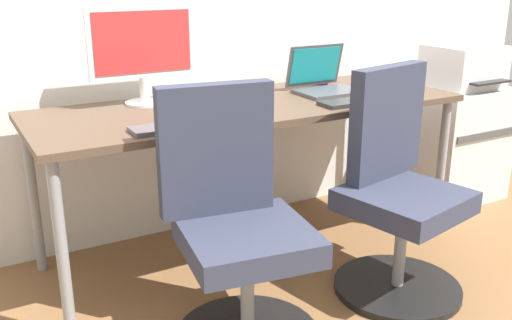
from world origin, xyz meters
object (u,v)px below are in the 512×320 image
at_px(desktop_monitor, 142,48).
at_px(coffee_mug, 321,75).
at_px(side_cabinet, 455,142).
at_px(printer, 463,66).
at_px(open_laptop, 323,81).
at_px(office_chair_left, 236,231).
at_px(office_chair_right, 397,194).

relative_size(desktop_monitor, coffee_mug, 5.22).
relative_size(side_cabinet, desktop_monitor, 1.39).
relative_size(printer, desktop_monitor, 0.83).
height_order(side_cabinet, open_laptop, open_laptop).
xyz_separation_m(side_cabinet, coffee_mug, (-0.88, 0.16, 0.45)).
xyz_separation_m(side_cabinet, printer, (0.00, -0.00, 0.45)).
bearing_deg(open_laptop, desktop_monitor, 169.15).
xyz_separation_m(desktop_monitor, coffee_mug, (0.96, 0.01, -0.20)).
distance_m(printer, coffee_mug, 0.89).
bearing_deg(side_cabinet, desktop_monitor, 175.26).
bearing_deg(desktop_monitor, side_cabinet, -4.74).
height_order(side_cabinet, coffee_mug, coffee_mug).
height_order(office_chair_left, desktop_monitor, desktop_monitor).
height_order(office_chair_left, side_cabinet, office_chair_left).
distance_m(office_chair_right, desktop_monitor, 1.26).
bearing_deg(office_chair_right, office_chair_left, 179.94).
bearing_deg(desktop_monitor, open_laptop, -10.85).
bearing_deg(desktop_monitor, printer, -4.77).
bearing_deg(printer, coffee_mug, 169.69).
distance_m(office_chair_left, printer, 1.93).
bearing_deg(open_laptop, coffee_mug, 57.22).
relative_size(side_cabinet, coffee_mug, 7.23).
bearing_deg(office_chair_right, desktop_monitor, 135.66).
bearing_deg(side_cabinet, office_chair_right, -148.66).
distance_m(printer, open_laptop, 0.99).
bearing_deg(printer, office_chair_right, -148.70).
height_order(office_chair_right, open_laptop, open_laptop).
height_order(desktop_monitor, coffee_mug, desktop_monitor).
bearing_deg(office_chair_right, open_laptop, 85.18).
bearing_deg(printer, side_cabinet, 90.00).
bearing_deg(desktop_monitor, coffee_mug, 0.34).
distance_m(desktop_monitor, coffee_mug, 0.99).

